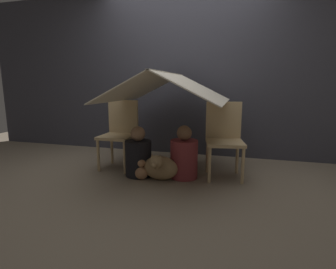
{
  "coord_description": "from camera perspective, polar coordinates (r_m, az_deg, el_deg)",
  "views": [
    {
      "loc": [
        0.84,
        -2.85,
        1.07
      ],
      "look_at": [
        0.0,
        0.14,
        0.48
      ],
      "focal_mm": 28.0,
      "sensor_mm": 36.0,
      "label": 1
    }
  ],
  "objects": [
    {
      "name": "ground_plane",
      "position": [
        3.16,
        -0.71,
        -9.09
      ],
      "size": [
        8.8,
        8.8,
        0.0
      ],
      "primitive_type": "plane",
      "color": "gray"
    },
    {
      "name": "wall_back",
      "position": [
        4.09,
        3.88,
        13.18
      ],
      "size": [
        7.0,
        0.05,
        2.5
      ],
      "color": "#3D3D47",
      "rests_on": "ground_plane"
    },
    {
      "name": "chair_left",
      "position": [
        3.48,
        -10.45,
        0.77
      ],
      "size": [
        0.42,
        0.42,
        0.88
      ],
      "rotation": [
        0.0,
        0.0,
        -0.0
      ],
      "color": "#D1B27F",
      "rests_on": "ground_plane"
    },
    {
      "name": "chair_right",
      "position": [
        3.13,
        12.12,
        -0.37
      ],
      "size": [
        0.49,
        0.49,
        0.88
      ],
      "rotation": [
        0.0,
        0.0,
        0.19
      ],
      "color": "#D1B27F",
      "rests_on": "ground_plane"
    },
    {
      "name": "sheet_canopy",
      "position": [
        3.11,
        -0.0,
        10.29
      ],
      "size": [
        1.36,
        1.4,
        0.34
      ],
      "color": "silver"
    },
    {
      "name": "person_front",
      "position": [
        3.14,
        -6.46,
        -4.57
      ],
      "size": [
        0.31,
        0.31,
        0.6
      ],
      "color": "black",
      "rests_on": "ground_plane"
    },
    {
      "name": "person_second",
      "position": [
        3.06,
        3.51,
        -4.76
      ],
      "size": [
        0.32,
        0.32,
        0.62
      ],
      "color": "maroon",
      "rests_on": "ground_plane"
    },
    {
      "name": "dog",
      "position": [
        2.99,
        -1.78,
        -7.1
      ],
      "size": [
        0.41,
        0.36,
        0.35
      ],
      "color": "#9E7F56",
      "rests_on": "ground_plane"
    },
    {
      "name": "floor_cushion",
      "position": [
        3.38,
        2.71,
        -6.91
      ],
      "size": [
        0.36,
        0.29,
        0.1
      ],
      "color": "#7FB27F",
      "rests_on": "ground_plane"
    },
    {
      "name": "plush_toy",
      "position": [
        3.05,
        -5.79,
        -7.95
      ],
      "size": [
        0.15,
        0.15,
        0.24
      ],
      "color": "tan",
      "rests_on": "ground_plane"
    }
  ]
}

